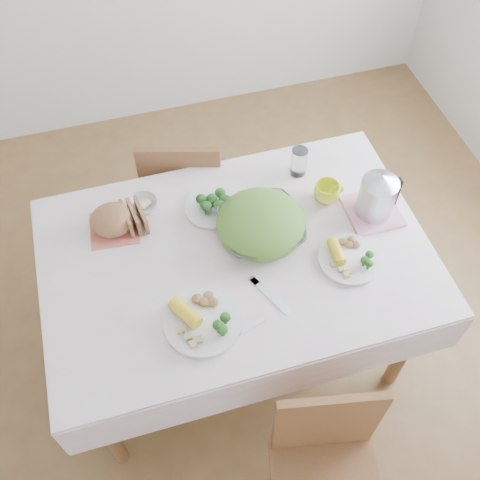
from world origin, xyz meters
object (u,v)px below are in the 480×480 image
object	(u,v)px
dining_table	(237,304)
yellow_mug	(327,192)
salad_bowl	(261,227)
chair_far	(186,181)
dinner_plate_right	(349,259)
electric_kettle	(378,193)
dinner_plate_left	(203,322)

from	to	relation	value
dining_table	yellow_mug	xyz separation A→B (m)	(0.43, 0.17, 0.43)
salad_bowl	chair_far	bearing A→B (deg)	106.40
dining_table	salad_bowl	distance (m)	0.45
dining_table	salad_bowl	size ratio (longest dim) A/B	4.24
salad_bowl	dinner_plate_right	xyz separation A→B (m)	(0.29, -0.22, -0.03)
dining_table	chair_far	world-z (taller)	chair_far
chair_far	salad_bowl	world-z (taller)	chair_far
electric_kettle	dining_table	bearing A→B (deg)	-160.05
dining_table	dinner_plate_left	size ratio (longest dim) A/B	4.97
dining_table	salad_bowl	xyz separation A→B (m)	(0.12, 0.07, 0.43)
dining_table	electric_kettle	distance (m)	0.78
salad_bowl	electric_kettle	xyz separation A→B (m)	(0.47, -0.03, 0.08)
yellow_mug	chair_far	bearing A→B (deg)	133.33
dining_table	yellow_mug	bearing A→B (deg)	20.89
dinner_plate_left	electric_kettle	world-z (taller)	electric_kettle
dinner_plate_right	yellow_mug	distance (m)	0.32
salad_bowl	electric_kettle	bearing A→B (deg)	-3.15
dining_table	dinner_plate_right	xyz separation A→B (m)	(0.41, -0.15, 0.40)
chair_far	dinner_plate_right	bearing A→B (deg)	135.12
dinner_plate_left	dinner_plate_right	xyz separation A→B (m)	(0.60, 0.11, 0.00)
dining_table	dinner_plate_left	xyz separation A→B (m)	(-0.20, -0.26, 0.40)
chair_far	dinner_plate_left	size ratio (longest dim) A/B	3.04
dinner_plate_right	yellow_mug	xyz separation A→B (m)	(0.03, 0.32, 0.03)
dinner_plate_left	dinner_plate_right	bearing A→B (deg)	9.88
dinner_plate_left	yellow_mug	distance (m)	0.76
dining_table	electric_kettle	size ratio (longest dim) A/B	6.78
salad_bowl	electric_kettle	distance (m)	0.48
dinner_plate_left	yellow_mug	size ratio (longest dim) A/B	2.60
chair_far	yellow_mug	bearing A→B (deg)	149.32
dinner_plate_left	yellow_mug	world-z (taller)	yellow_mug
dinner_plate_left	electric_kettle	size ratio (longest dim) A/B	1.37
salad_bowl	electric_kettle	world-z (taller)	electric_kettle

